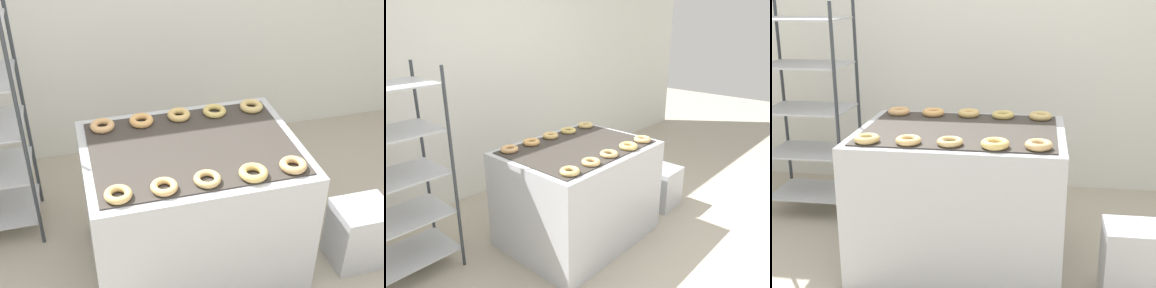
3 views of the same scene
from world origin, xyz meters
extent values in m
cube|color=silver|center=(0.00, 2.12, 1.40)|extent=(8.00, 0.05, 2.80)
cube|color=#B7BABF|center=(0.00, 0.71, 0.42)|extent=(1.21, 0.91, 0.84)
cube|color=#38332D|center=(0.00, 0.71, 0.84)|extent=(1.12, 0.81, 0.01)
cube|color=#262628|center=(0.33, 0.29, 0.59)|extent=(0.12, 0.07, 0.10)
cylinder|color=#33383D|center=(-0.91, 1.10, 0.78)|extent=(0.02, 0.02, 1.56)
cylinder|color=#33383D|center=(-1.51, 1.54, 0.78)|extent=(0.02, 0.02, 1.56)
cylinder|color=#33383D|center=(-0.91, 1.54, 0.78)|extent=(0.02, 0.02, 1.56)
cube|color=#B7BABF|center=(-1.21, 1.32, 0.16)|extent=(0.60, 0.44, 0.01)
cube|color=#B7BABF|center=(-1.21, 1.32, 0.48)|extent=(0.60, 0.44, 0.01)
cube|color=#B7BABF|center=(-1.21, 1.32, 0.80)|extent=(0.60, 0.44, 0.01)
cube|color=#B7BABF|center=(-1.21, 1.32, 1.12)|extent=(0.60, 0.44, 0.01)
cube|color=#B7BABF|center=(-1.21, 1.32, 1.44)|extent=(0.60, 0.44, 0.01)
cube|color=#B7BABF|center=(1.00, 0.44, 0.21)|extent=(0.34, 0.28, 0.42)
torus|color=#DDB56B|center=(-0.46, 0.37, 0.87)|extent=(0.14, 0.14, 0.04)
torus|color=#E8B76F|center=(-0.23, 0.38, 0.87)|extent=(0.14, 0.14, 0.04)
torus|color=tan|center=(-0.01, 0.38, 0.87)|extent=(0.14, 0.14, 0.03)
torus|color=#E2BD66|center=(0.23, 0.37, 0.87)|extent=(0.15, 0.15, 0.04)
torus|color=tan|center=(0.46, 0.38, 0.87)|extent=(0.14, 0.14, 0.04)
torus|color=tan|center=(-0.45, 1.03, 0.87)|extent=(0.14, 0.14, 0.04)
torus|color=#E5A85F|center=(-0.22, 1.03, 0.87)|extent=(0.14, 0.14, 0.04)
torus|color=#DEB468|center=(0.01, 1.04, 0.87)|extent=(0.14, 0.14, 0.04)
torus|color=#D5B963|center=(0.23, 1.03, 0.87)|extent=(0.14, 0.14, 0.04)
torus|color=#D7B76D|center=(0.46, 1.03, 0.87)|extent=(0.14, 0.14, 0.04)
camera|label=1|loc=(-0.63, -1.67, 2.48)|focal=50.00mm
camera|label=2|loc=(-2.16, -1.23, 1.87)|focal=35.00mm
camera|label=3|loc=(0.45, -2.28, 1.66)|focal=50.00mm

